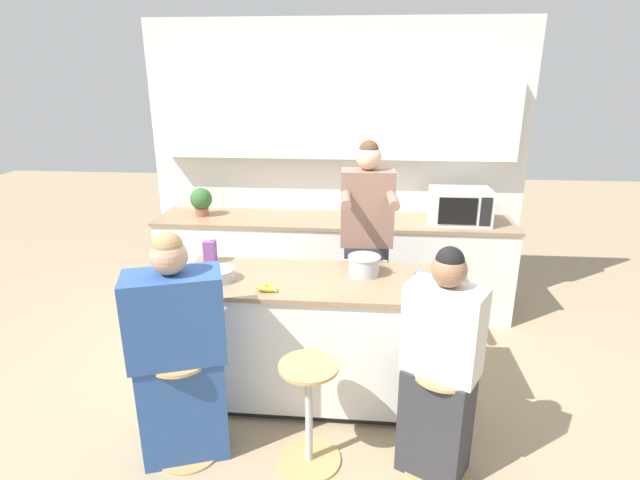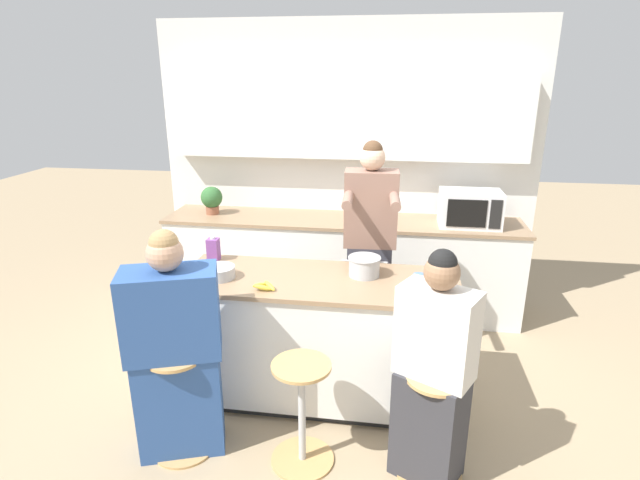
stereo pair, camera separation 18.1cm
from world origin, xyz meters
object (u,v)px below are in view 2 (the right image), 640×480
at_px(bar_stool_leftmost, 180,401).
at_px(person_cooking, 369,257).
at_px(bar_stool_rightmost, 433,425).
at_px(bar_stool_center, 302,412).
at_px(person_wrapped_blanket, 175,353).
at_px(person_seated_near, 433,380).
at_px(kitchen_island, 319,338).
at_px(potted_plant, 212,199).
at_px(fruit_bowl, 219,272).
at_px(banana_bunch, 264,286).
at_px(juice_carton, 213,249).
at_px(coffee_cup_near, 419,280).
at_px(microwave, 470,209).
at_px(cooking_pot, 364,266).

relative_size(bar_stool_leftmost, person_cooking, 0.38).
xyz_separation_m(bar_stool_rightmost, person_cooking, (-0.44, 1.21, 0.53)).
relative_size(bar_stool_center, person_wrapped_blanket, 0.47).
bearing_deg(person_seated_near, kitchen_island, 167.12).
height_order(person_wrapped_blanket, potted_plant, person_wrapped_blanket).
height_order(bar_stool_rightmost, fruit_bowl, fruit_bowl).
relative_size(bar_stool_rightmost, person_seated_near, 0.48).
bearing_deg(bar_stool_rightmost, person_wrapped_blanket, 179.62).
relative_size(banana_bunch, juice_carton, 0.92).
bearing_deg(coffee_cup_near, microwave, 70.90).
relative_size(bar_stool_center, microwave, 1.25).
relative_size(kitchen_island, person_cooking, 1.06).
xyz_separation_m(fruit_bowl, juice_carton, (-0.15, 0.32, 0.04)).
xyz_separation_m(kitchen_island, person_seated_near, (0.73, -0.64, 0.17)).
distance_m(fruit_bowl, potted_plant, 1.64).
relative_size(kitchen_island, cooking_pot, 6.06).
height_order(person_cooking, fruit_bowl, person_cooking).
bearing_deg(person_cooking, microwave, 42.37).
xyz_separation_m(fruit_bowl, banana_bunch, (0.35, -0.14, -0.02)).
bearing_deg(potted_plant, bar_stool_center, -58.88).
distance_m(kitchen_island, banana_bunch, 0.61).
distance_m(person_wrapped_blanket, juice_carton, 0.94).
bearing_deg(cooking_pot, potted_plant, 139.29).
bearing_deg(banana_bunch, person_cooking, 51.76).
distance_m(bar_stool_rightmost, banana_bunch, 1.29).
height_order(person_seated_near, cooking_pot, person_seated_near).
distance_m(bar_stool_leftmost, potted_plant, 2.28).
xyz_separation_m(bar_stool_leftmost, cooking_pot, (1.05, 0.76, 0.64)).
relative_size(person_seated_near, banana_bunch, 8.45).
distance_m(person_cooking, potted_plant, 1.81).
xyz_separation_m(cooking_pot, banana_bunch, (-0.61, -0.33, -0.04)).
bearing_deg(bar_stool_leftmost, person_cooking, 48.99).
distance_m(kitchen_island, person_wrapped_blanket, 1.01).
relative_size(bar_stool_center, coffee_cup_near, 6.14).
bearing_deg(potted_plant, person_wrapped_blanket, -76.19).
xyz_separation_m(bar_stool_rightmost, fruit_bowl, (-1.41, 0.57, 0.61)).
distance_m(juice_carton, microwave, 2.29).
relative_size(bar_stool_rightmost, cooking_pot, 2.16).
height_order(kitchen_island, juice_carton, juice_carton).
distance_m(person_wrapped_blanket, potted_plant, 2.18).
bearing_deg(microwave, bar_stool_leftmost, -132.69).
relative_size(cooking_pot, juice_carton, 1.72).
xyz_separation_m(person_cooking, coffee_cup_near, (0.35, -0.58, 0.08)).
xyz_separation_m(bar_stool_leftmost, coffee_cup_near, (1.41, 0.63, 0.61)).
relative_size(fruit_bowl, banana_bunch, 1.32).
distance_m(bar_stool_leftmost, person_wrapped_blanket, 0.32).
relative_size(bar_stool_center, bar_stool_rightmost, 1.00).
bearing_deg(person_cooking, person_wrapped_blanket, -134.08).
xyz_separation_m(fruit_bowl, microwave, (1.81, 1.49, 0.12)).
height_order(bar_stool_center, cooking_pot, cooking_pot).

